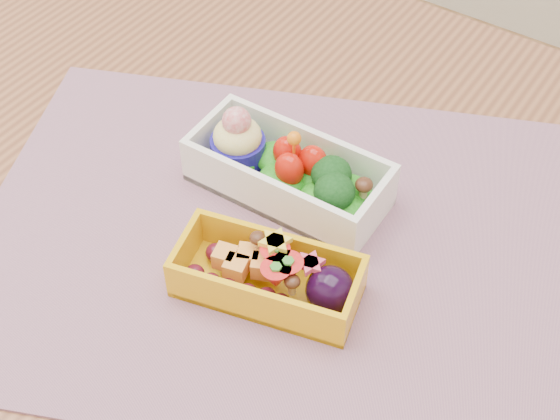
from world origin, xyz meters
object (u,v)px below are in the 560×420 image
Objects in this scene: table at (270,284)px; bento_white at (287,171)px; placemat at (270,239)px; bento_yellow at (271,276)px.

bento_white is at bearing 97.13° from table.
placemat is (0.02, -0.02, 0.10)m from table.
bento_white is at bearing 108.93° from placemat.
table is 7.18× the size of bento_yellow.
bento_yellow is at bearing -64.12° from bento_white.
bento_yellow is (0.06, -0.11, -0.00)m from bento_white.
bento_yellow is at bearing -54.34° from placemat.
placemat is 0.07m from bento_yellow.
bento_white reaches higher than placemat.
table is 2.25× the size of placemat.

